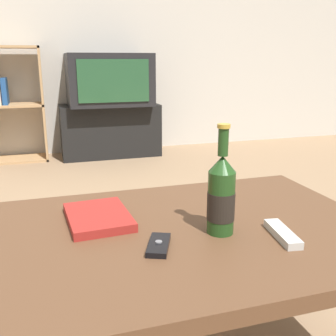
{
  "coord_description": "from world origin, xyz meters",
  "views": [
    {
      "loc": [
        -0.3,
        -0.92,
        0.89
      ],
      "look_at": [
        0.06,
        0.25,
        0.55
      ],
      "focal_mm": 42.0,
      "sensor_mm": 36.0,
      "label": 1
    }
  ],
  "objects_px": {
    "beer_bottle": "(221,196)",
    "tv_stand": "(110,130)",
    "cell_phone": "(159,245)",
    "remote_control": "(282,234)",
    "television": "(108,79)",
    "table_book": "(98,217)",
    "bookshelf": "(8,102)"
  },
  "relations": [
    {
      "from": "beer_bottle",
      "to": "tv_stand",
      "type": "bearing_deg",
      "value": 86.88
    },
    {
      "from": "cell_phone",
      "to": "remote_control",
      "type": "xyz_separation_m",
      "value": [
        0.32,
        -0.04,
        0.0
      ]
    },
    {
      "from": "television",
      "to": "tv_stand",
      "type": "bearing_deg",
      "value": 90.0
    },
    {
      "from": "cell_phone",
      "to": "table_book",
      "type": "bearing_deg",
      "value": 142.4
    },
    {
      "from": "remote_control",
      "to": "table_book",
      "type": "distance_m",
      "value": 0.5
    },
    {
      "from": "bookshelf",
      "to": "remote_control",
      "type": "relative_size",
      "value": 6.48
    },
    {
      "from": "tv_stand",
      "to": "bookshelf",
      "type": "relative_size",
      "value": 0.91
    },
    {
      "from": "television",
      "to": "cell_phone",
      "type": "xyz_separation_m",
      "value": [
        -0.33,
        -2.84,
        -0.26
      ]
    },
    {
      "from": "bookshelf",
      "to": "cell_phone",
      "type": "relative_size",
      "value": 8.22
    },
    {
      "from": "tv_stand",
      "to": "remote_control",
      "type": "height_order",
      "value": "tv_stand"
    },
    {
      "from": "beer_bottle",
      "to": "table_book",
      "type": "distance_m",
      "value": 0.35
    },
    {
      "from": "beer_bottle",
      "to": "cell_phone",
      "type": "distance_m",
      "value": 0.2
    },
    {
      "from": "table_book",
      "to": "remote_control",
      "type": "bearing_deg",
      "value": -32.94
    },
    {
      "from": "bookshelf",
      "to": "table_book",
      "type": "xyz_separation_m",
      "value": [
        0.43,
        -2.69,
        -0.07
      ]
    },
    {
      "from": "bookshelf",
      "to": "beer_bottle",
      "type": "bearing_deg",
      "value": -75.8
    },
    {
      "from": "bookshelf",
      "to": "remote_control",
      "type": "height_order",
      "value": "bookshelf"
    },
    {
      "from": "table_book",
      "to": "bookshelf",
      "type": "bearing_deg",
      "value": 95.48
    },
    {
      "from": "table_book",
      "to": "cell_phone",
      "type": "bearing_deg",
      "value": -63.89
    },
    {
      "from": "television",
      "to": "bookshelf",
      "type": "distance_m",
      "value": 0.9
    },
    {
      "from": "bookshelf",
      "to": "cell_phone",
      "type": "bearing_deg",
      "value": -79.34
    },
    {
      "from": "tv_stand",
      "to": "beer_bottle",
      "type": "distance_m",
      "value": 2.83
    },
    {
      "from": "television",
      "to": "table_book",
      "type": "relative_size",
      "value": 3.12
    },
    {
      "from": "television",
      "to": "remote_control",
      "type": "height_order",
      "value": "television"
    },
    {
      "from": "bookshelf",
      "to": "beer_bottle",
      "type": "xyz_separation_m",
      "value": [
        0.72,
        -2.86,
        0.02
      ]
    },
    {
      "from": "cell_phone",
      "to": "remote_control",
      "type": "height_order",
      "value": "remote_control"
    },
    {
      "from": "television",
      "to": "beer_bottle",
      "type": "distance_m",
      "value": 2.81
    },
    {
      "from": "cell_phone",
      "to": "remote_control",
      "type": "relative_size",
      "value": 0.79
    },
    {
      "from": "television",
      "to": "cell_phone",
      "type": "relative_size",
      "value": 6.07
    },
    {
      "from": "bookshelf",
      "to": "table_book",
      "type": "relative_size",
      "value": 4.22
    },
    {
      "from": "television",
      "to": "bookshelf",
      "type": "relative_size",
      "value": 0.74
    },
    {
      "from": "cell_phone",
      "to": "remote_control",
      "type": "bearing_deg",
      "value": 15.89
    },
    {
      "from": "cell_phone",
      "to": "table_book",
      "type": "xyz_separation_m",
      "value": [
        -0.12,
        0.21,
        0.0
      ]
    }
  ]
}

